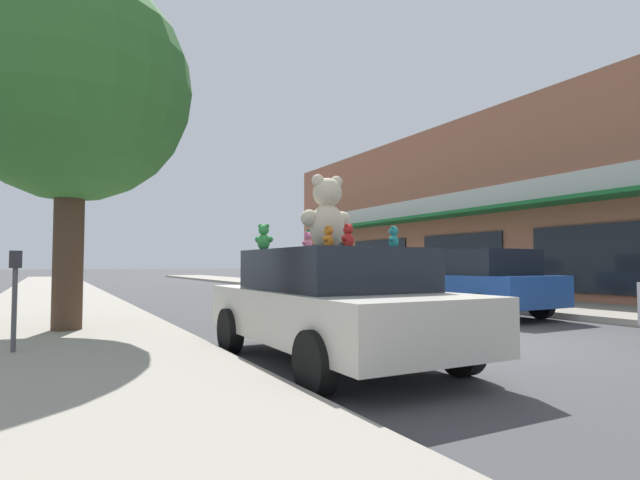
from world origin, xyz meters
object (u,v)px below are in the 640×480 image
teddy_bear_red (348,237)px  parked_car_far_right (337,277)px  parking_meter (15,287)px  teddy_bear_orange (329,238)px  teddy_bear_giant (327,214)px  teddy_bear_green (264,238)px  teddy_bear_teal (394,238)px  street_tree (72,87)px  teddy_bear_pink (308,242)px  plush_art_car (333,303)px  parked_car_far_center (467,280)px

teddy_bear_red → parked_car_far_right: (5.76, 10.05, -0.79)m
parking_meter → teddy_bear_orange: bearing=-30.7°
teddy_bear_giant → teddy_bear_green: teddy_bear_giant is taller
teddy_bear_orange → teddy_bear_teal: bearing=121.4°
teddy_bear_teal → parking_meter: teddy_bear_teal is taller
teddy_bear_green → street_tree: street_tree is taller
teddy_bear_pink → street_tree: 5.03m
teddy_bear_green → teddy_bear_teal: size_ratio=1.28×
teddy_bear_pink → teddy_bear_orange: bearing=49.0°
teddy_bear_pink → teddy_bear_red: bearing=57.7°
plush_art_car → teddy_bear_giant: teddy_bear_giant is taller
teddy_bear_giant → teddy_bear_green: (-0.63, 0.67, -0.30)m
teddy_bear_red → street_tree: (-2.91, 4.29, 2.71)m
teddy_bear_orange → street_tree: (-2.74, 4.10, 2.72)m
plush_art_car → street_tree: street_tree is taller
teddy_bear_orange → teddy_bear_pink: teddy_bear_pink is taller
teddy_bear_orange → teddy_bear_red: (0.16, -0.19, 0.01)m
plush_art_car → parking_meter: size_ratio=3.28×
teddy_bear_red → parked_car_far_right: bearing=-145.5°
teddy_bear_red → teddy_bear_pink: 1.37m
teddy_bear_orange → parked_car_far_right: bearing=-156.2°
teddy_bear_giant → parking_meter: (-3.62, 1.59, -0.96)m
parking_meter → plush_art_car: bearing=-28.1°
teddy_bear_green → teddy_bear_orange: bearing=156.2°
parked_car_far_right → street_tree: 10.98m
teddy_bear_giant → parked_car_far_center: teddy_bear_giant is taller
teddy_bear_pink → teddy_bear_teal: (0.44, -1.50, 0.00)m
parked_car_far_center → parking_meter: (-9.33, -1.62, 0.10)m
teddy_bear_giant → teddy_bear_orange: (-0.22, -0.43, -0.34)m
plush_art_car → teddy_bear_teal: teddy_bear_teal is taller
street_tree → parking_meter: street_tree is taller
teddy_bear_giant → parked_car_far_right: 11.07m
parked_car_far_center → parking_meter: size_ratio=3.38×
plush_art_car → teddy_bear_pink: teddy_bear_pink is taller
teddy_bear_green → parking_meter: 3.19m
teddy_bear_red → teddy_bear_green: teddy_bear_green is taller
teddy_bear_green → parking_meter: teddy_bear_green is taller
street_tree → teddy_bear_giant: bearing=-51.0°
teddy_bear_pink → teddy_bear_teal: size_ratio=1.00×
teddy_bear_pink → parking_meter: 3.85m
teddy_bear_giant → teddy_bear_teal: bearing=125.7°
parked_car_far_center → parking_meter: parked_car_far_center is taller
teddy_bear_teal → parking_meter: (-4.15, 2.35, -0.62)m
teddy_bear_orange → parking_meter: (-3.40, 2.02, -0.62)m
teddy_bear_pink → parking_meter: (-3.71, 0.85, -0.62)m
teddy_bear_red → parked_car_far_center: (5.76, 3.83, -0.72)m
plush_art_car → teddy_bear_teal: (0.61, -0.46, 0.82)m
plush_art_car → street_tree: 6.04m
parked_car_far_right → street_tree: size_ratio=0.65×
parked_car_far_center → parked_car_far_right: 6.22m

